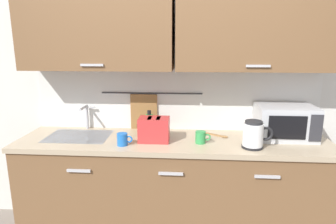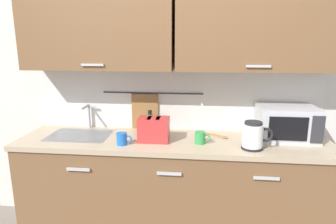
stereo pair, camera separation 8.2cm
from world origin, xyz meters
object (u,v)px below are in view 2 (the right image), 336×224
(mug_near_sink, at_px, (122,139))
(wooden_spoon, at_px, (217,136))
(electric_kettle, at_px, (253,136))
(mug_by_kettle, at_px, (200,138))
(dish_soap_bottle, at_px, (150,123))
(microwave, at_px, (287,123))
(toaster, at_px, (154,129))

(mug_near_sink, relative_size, wooden_spoon, 0.48)
(electric_kettle, bearing_deg, mug_by_kettle, 169.13)
(electric_kettle, relative_size, dish_soap_bottle, 1.16)
(electric_kettle, height_order, wooden_spoon, electric_kettle)
(dish_soap_bottle, distance_m, mug_by_kettle, 0.51)
(mug_by_kettle, xyz_separation_m, wooden_spoon, (0.14, 0.20, -0.04))
(dish_soap_bottle, distance_m, mug_near_sink, 0.39)
(dish_soap_bottle, bearing_deg, microwave, -3.48)
(dish_soap_bottle, bearing_deg, wooden_spoon, -6.04)
(toaster, height_order, mug_by_kettle, toaster)
(mug_near_sink, bearing_deg, wooden_spoon, 21.43)
(mug_by_kettle, bearing_deg, dish_soap_bottle, 149.54)
(dish_soap_bottle, xyz_separation_m, mug_by_kettle, (0.44, -0.26, -0.04))
(dish_soap_bottle, distance_m, toaster, 0.24)
(electric_kettle, height_order, mug_near_sink, electric_kettle)
(microwave, distance_m, dish_soap_bottle, 1.14)
(mug_by_kettle, bearing_deg, toaster, 175.80)
(microwave, bearing_deg, electric_kettle, -139.11)
(electric_kettle, xyz_separation_m, mug_near_sink, (-0.99, -0.02, -0.05))
(microwave, height_order, mug_by_kettle, microwave)
(microwave, bearing_deg, dish_soap_bottle, 176.52)
(electric_kettle, distance_m, toaster, 0.76)
(wooden_spoon, bearing_deg, mug_by_kettle, -125.59)
(mug_near_sink, distance_m, mug_by_kettle, 0.61)
(microwave, xyz_separation_m, mug_near_sink, (-1.29, -0.28, -0.09))
(electric_kettle, relative_size, wooden_spoon, 0.91)
(dish_soap_bottle, bearing_deg, electric_kettle, -21.94)
(dish_soap_bottle, height_order, toaster, dish_soap_bottle)
(mug_near_sink, xyz_separation_m, toaster, (0.23, 0.12, 0.05))
(microwave, relative_size, electric_kettle, 2.03)
(microwave, bearing_deg, toaster, -171.29)
(mug_by_kettle, distance_m, wooden_spoon, 0.25)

